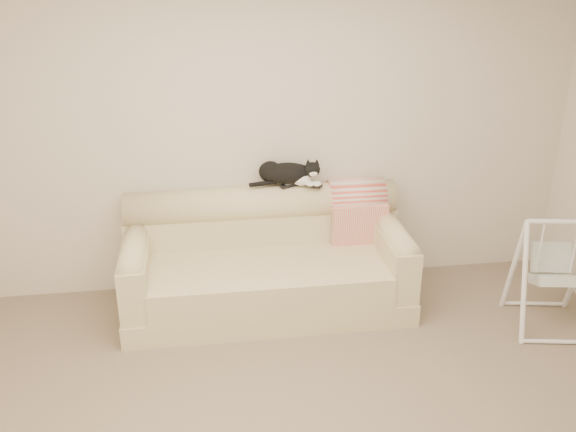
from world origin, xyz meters
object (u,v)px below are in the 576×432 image
object	(u,v)px
sofa	(266,263)
tuxedo_cat	(288,173)
remote_b	(312,185)
remote_a	(291,185)
baby_swing	(552,273)

from	to	relation	value
sofa	tuxedo_cat	size ratio (longest dim) A/B	3.86
sofa	remote_b	world-z (taller)	remote_b
remote_a	tuxedo_cat	size ratio (longest dim) A/B	0.32
remote_a	baby_swing	distance (m)	2.08
sofa	baby_swing	size ratio (longest dim) A/B	2.51
remote_a	remote_b	xyz separation A→B (m)	(0.17, -0.02, -0.00)
sofa	baby_swing	xyz separation A→B (m)	(2.06, -0.62, 0.09)
remote_b	baby_swing	size ratio (longest dim) A/B	0.18
tuxedo_cat	baby_swing	world-z (taller)	tuxedo_cat
sofa	remote_b	xyz separation A→B (m)	(0.40, 0.23, 0.56)
baby_swing	remote_b	bearing A→B (deg)	152.94
tuxedo_cat	remote_a	bearing A→B (deg)	-18.27
sofa	tuxedo_cat	world-z (taller)	tuxedo_cat
remote_a	tuxedo_cat	distance (m)	0.10
remote_b	tuxedo_cat	distance (m)	0.22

